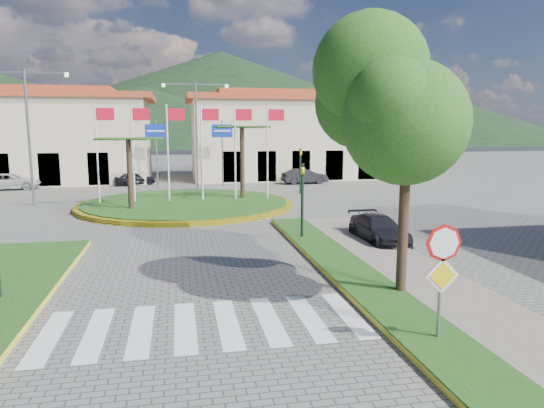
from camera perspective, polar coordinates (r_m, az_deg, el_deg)
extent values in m
cube|color=gray|center=(11.93, 23.57, -14.14)|extent=(4.00, 28.00, 0.15)
cube|color=#1A4413|center=(11.32, 18.39, -15.03)|extent=(1.60, 28.00, 0.18)
cube|color=silver|center=(11.89, -8.19, -13.91)|extent=(8.00, 3.00, 0.01)
cylinder|color=yellow|center=(29.30, -10.01, -0.03)|extent=(12.70, 12.70, 0.24)
cylinder|color=#1A4413|center=(29.30, -10.02, 0.03)|extent=(12.00, 12.00, 0.30)
cylinder|color=black|center=(27.20, -16.38, 3.11)|extent=(0.28, 0.28, 4.05)
cylinder|color=black|center=(30.30, -3.52, 4.61)|extent=(0.28, 0.28, 4.68)
cylinder|color=silver|center=(29.85, -19.87, 5.31)|extent=(0.10, 0.10, 6.00)
cube|color=red|center=(29.74, -19.05, 9.97)|extent=(1.00, 0.03, 0.70)
cylinder|color=silver|center=(29.61, -16.02, 5.46)|extent=(0.10, 0.10, 6.00)
cube|color=red|center=(29.53, -15.15, 10.15)|extent=(1.00, 0.03, 0.70)
cylinder|color=silver|center=(29.50, -12.14, 5.60)|extent=(0.10, 0.10, 6.00)
cube|color=red|center=(29.47, -11.20, 10.29)|extent=(1.00, 0.03, 0.70)
cylinder|color=silver|center=(29.54, -8.24, 5.71)|extent=(0.10, 0.10, 6.00)
cube|color=red|center=(29.54, -7.26, 10.39)|extent=(1.00, 0.03, 0.70)
cylinder|color=silver|center=(29.70, -4.36, 5.79)|extent=(0.10, 0.10, 6.00)
cube|color=red|center=(29.74, -3.35, 10.43)|extent=(1.00, 0.03, 0.70)
cylinder|color=silver|center=(30.00, -0.55, 5.85)|extent=(0.10, 0.10, 6.00)
cube|color=red|center=(30.07, 0.50, 10.43)|extent=(1.00, 0.03, 0.70)
cylinder|color=slate|center=(10.96, 19.15, -9.38)|extent=(0.07, 0.07, 2.50)
cylinder|color=red|center=(10.66, 19.56, -4.34)|extent=(0.80, 0.03, 0.80)
cube|color=yellow|center=(10.83, 19.39, -7.96)|extent=(0.78, 0.03, 0.78)
cylinder|color=black|center=(13.57, 15.22, -1.58)|extent=(0.28, 0.28, 4.40)
ellipsoid|color=#1F4B14|center=(13.38, 15.75, 11.16)|extent=(3.60, 3.60, 3.20)
cylinder|color=black|center=(19.82, 3.58, 0.19)|extent=(0.12, 0.12, 3.20)
imported|color=yellow|center=(19.70, 3.61, 3.06)|extent=(0.15, 0.18, 0.90)
cylinder|color=black|center=(34.16, 3.35, 3.85)|extent=(0.12, 0.12, 3.20)
imported|color=yellow|center=(34.08, 3.36, 5.52)|extent=(0.18, 0.15, 0.90)
cylinder|color=slate|center=(38.04, -13.42, 5.65)|extent=(0.12, 0.12, 5.20)
cube|color=#102DB8|center=(37.93, -13.52, 8.36)|extent=(1.60, 0.05, 1.00)
cylinder|color=slate|center=(38.17, -5.86, 5.85)|extent=(0.12, 0.12, 5.20)
cube|color=#102DB8|center=(38.05, -5.90, 8.55)|extent=(1.60, 0.05, 1.00)
cylinder|color=slate|center=(36.99, -8.87, 7.87)|extent=(0.16, 0.16, 8.00)
cube|color=slate|center=(37.10, -10.92, 13.69)|extent=(2.40, 0.08, 0.08)
cube|color=slate|center=(37.19, -7.11, 13.77)|extent=(2.40, 0.08, 0.08)
cylinder|color=slate|center=(32.12, -26.67, 6.90)|extent=(0.16, 0.16, 8.00)
cube|color=slate|center=(32.61, -29.23, 13.43)|extent=(2.40, 0.08, 0.08)
cube|color=slate|center=(31.97, -25.03, 13.84)|extent=(2.40, 0.08, 0.08)
cube|color=beige|center=(46.96, -28.00, 6.53)|extent=(22.00, 9.00, 7.00)
cube|color=#AA3520|center=(47.02, -28.34, 11.09)|extent=(23.32, 9.54, 0.50)
cube|color=#AA3520|center=(47.06, -28.38, 11.69)|extent=(16.50, 4.95, 0.60)
cube|color=beige|center=(46.17, 2.07, 7.53)|extent=(18.00, 9.00, 7.00)
cube|color=#AA3520|center=(46.23, 2.09, 12.18)|extent=(19.08, 9.54, 0.50)
cube|color=#AA3520|center=(46.27, 2.10, 12.80)|extent=(13.50, 4.95, 0.60)
cone|color=black|center=(167.99, -5.89, 12.40)|extent=(180.00, 180.00, 30.00)
cone|color=black|center=(158.54, 15.59, 10.17)|extent=(120.00, 120.00, 18.00)
cone|color=black|center=(137.33, -15.27, 10.01)|extent=(110.00, 110.00, 16.00)
imported|color=#BCBCBE|center=(41.73, -28.52, 2.32)|extent=(4.65, 2.79, 1.21)
imported|color=black|center=(41.16, -15.84, 2.92)|extent=(3.47, 2.26, 1.10)
imported|color=black|center=(40.73, 3.86, 3.28)|extent=(3.92, 1.69, 1.25)
imported|color=black|center=(20.19, 12.45, -2.89)|extent=(1.60, 3.79, 1.09)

